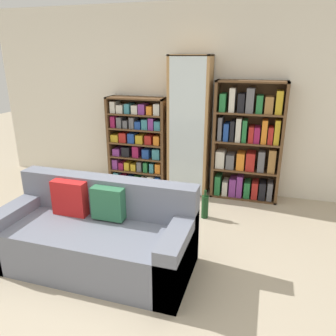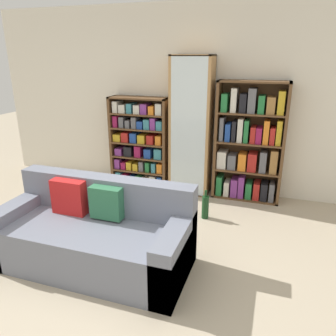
{
  "view_description": "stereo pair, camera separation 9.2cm",
  "coord_description": "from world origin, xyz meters",
  "px_view_note": "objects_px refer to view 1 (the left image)",
  "views": [
    {
      "loc": [
        1.15,
        -2.14,
        2.0
      ],
      "look_at": [
        0.07,
        1.37,
        0.72
      ],
      "focal_mm": 35.0,
      "sensor_mm": 36.0,
      "label": 1
    },
    {
      "loc": [
        1.24,
        -2.11,
        2.0
      ],
      "look_at": [
        0.07,
        1.37,
        0.72
      ],
      "focal_mm": 35.0,
      "sensor_mm": 36.0,
      "label": 2
    }
  ],
  "objects_px": {
    "wine_bottle": "(205,206)",
    "bookshelf_right": "(247,144)",
    "display_cabinet": "(190,128)",
    "couch": "(96,237)",
    "bookshelf_left": "(138,144)"
  },
  "relations": [
    {
      "from": "bookshelf_left",
      "to": "display_cabinet",
      "type": "height_order",
      "value": "display_cabinet"
    },
    {
      "from": "couch",
      "to": "bookshelf_right",
      "type": "height_order",
      "value": "bookshelf_right"
    },
    {
      "from": "couch",
      "to": "display_cabinet",
      "type": "bearing_deg",
      "value": 78.26
    },
    {
      "from": "display_cabinet",
      "to": "wine_bottle",
      "type": "relative_size",
      "value": 5.23
    },
    {
      "from": "bookshelf_left",
      "to": "couch",
      "type": "bearing_deg",
      "value": -79.56
    },
    {
      "from": "wine_bottle",
      "to": "display_cabinet",
      "type": "bearing_deg",
      "value": 117.22
    },
    {
      "from": "wine_bottle",
      "to": "bookshelf_right",
      "type": "bearing_deg",
      "value": 62.68
    },
    {
      "from": "bookshelf_left",
      "to": "wine_bottle",
      "type": "height_order",
      "value": "bookshelf_left"
    },
    {
      "from": "bookshelf_left",
      "to": "wine_bottle",
      "type": "relative_size",
      "value": 3.65
    },
    {
      "from": "couch",
      "to": "display_cabinet",
      "type": "height_order",
      "value": "display_cabinet"
    },
    {
      "from": "couch",
      "to": "display_cabinet",
      "type": "distance_m",
      "value": 2.24
    },
    {
      "from": "couch",
      "to": "bookshelf_right",
      "type": "relative_size",
      "value": 1.14
    },
    {
      "from": "bookshelf_left",
      "to": "display_cabinet",
      "type": "distance_m",
      "value": 0.88
    },
    {
      "from": "couch",
      "to": "bookshelf_right",
      "type": "xyz_separation_m",
      "value": [
        1.27,
        2.1,
        0.5
      ]
    },
    {
      "from": "couch",
      "to": "bookshelf_right",
      "type": "bearing_deg",
      "value": 58.85
    }
  ]
}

